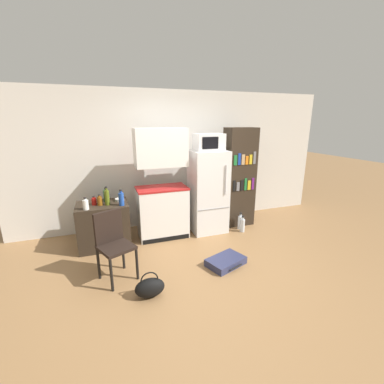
{
  "coord_description": "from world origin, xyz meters",
  "views": [
    {
      "loc": [
        -1.26,
        -2.95,
        2.06
      ],
      "look_at": [
        0.08,
        0.85,
        0.93
      ],
      "focal_mm": 24.0,
      "sensor_mm": 36.0,
      "label": 1
    }
  ],
  "objects_px": {
    "bottle_ketchup_red": "(94,201)",
    "suitcase_large_flat": "(226,261)",
    "kitchen_hutch": "(162,189)",
    "bottle_milk_white": "(86,205)",
    "bottle_olive_oil": "(107,197)",
    "bottle_amber_beer": "(100,201)",
    "water_bottle_front": "(243,225)",
    "refrigerator": "(208,192)",
    "bottle_green_tall": "(106,196)",
    "handbag": "(150,287)",
    "water_bottle_middle": "(240,222)",
    "microwave": "(209,142)",
    "chair": "(113,239)",
    "side_table": "(104,225)",
    "bowl": "(120,200)",
    "bottle_blue_soda": "(121,199)",
    "bookshelf": "(239,178)"
  },
  "relations": [
    {
      "from": "bottle_ketchup_red",
      "to": "suitcase_large_flat",
      "type": "xyz_separation_m",
      "value": [
        1.77,
        -1.23,
        -0.75
      ]
    },
    {
      "from": "kitchen_hutch",
      "to": "bottle_milk_white",
      "type": "relative_size",
      "value": 10.08
    },
    {
      "from": "bottle_olive_oil",
      "to": "bottle_milk_white",
      "type": "height_order",
      "value": "bottle_olive_oil"
    },
    {
      "from": "bottle_amber_beer",
      "to": "water_bottle_front",
      "type": "relative_size",
      "value": 0.57
    },
    {
      "from": "refrigerator",
      "to": "bottle_green_tall",
      "type": "bearing_deg",
      "value": 177.09
    },
    {
      "from": "bottle_olive_oil",
      "to": "refrigerator",
      "type": "bearing_deg",
      "value": 3.28
    },
    {
      "from": "handbag",
      "to": "bottle_milk_white",
      "type": "bearing_deg",
      "value": 117.17
    },
    {
      "from": "water_bottle_middle",
      "to": "bottle_ketchup_red",
      "type": "bearing_deg",
      "value": 176.77
    },
    {
      "from": "microwave",
      "to": "chair",
      "type": "distance_m",
      "value": 2.35
    },
    {
      "from": "bottle_milk_white",
      "to": "handbag",
      "type": "relative_size",
      "value": 0.53
    },
    {
      "from": "side_table",
      "to": "kitchen_hutch",
      "type": "height_order",
      "value": "kitchen_hutch"
    },
    {
      "from": "bottle_milk_white",
      "to": "bowl",
      "type": "bearing_deg",
      "value": 28.99
    },
    {
      "from": "bottle_milk_white",
      "to": "water_bottle_middle",
      "type": "height_order",
      "value": "bottle_milk_white"
    },
    {
      "from": "bottle_blue_soda",
      "to": "bowl",
      "type": "bearing_deg",
      "value": 92.97
    },
    {
      "from": "bottle_olive_oil",
      "to": "water_bottle_front",
      "type": "xyz_separation_m",
      "value": [
        2.4,
        -0.21,
        -0.74
      ]
    },
    {
      "from": "bottle_milk_white",
      "to": "microwave",
      "type": "bearing_deg",
      "value": 6.2
    },
    {
      "from": "microwave",
      "to": "bottle_blue_soda",
      "type": "height_order",
      "value": "microwave"
    },
    {
      "from": "bookshelf",
      "to": "bottle_milk_white",
      "type": "height_order",
      "value": "bookshelf"
    },
    {
      "from": "bottle_ketchup_red",
      "to": "bottle_olive_oil",
      "type": "distance_m",
      "value": 0.23
    },
    {
      "from": "bottle_ketchup_red",
      "to": "bottle_milk_white",
      "type": "xyz_separation_m",
      "value": [
        -0.12,
        -0.2,
        0.02
      ]
    },
    {
      "from": "bottle_amber_beer",
      "to": "bottle_olive_oil",
      "type": "relative_size",
      "value": 0.59
    },
    {
      "from": "bottle_blue_soda",
      "to": "bottle_milk_white",
      "type": "distance_m",
      "value": 0.53
    },
    {
      "from": "chair",
      "to": "handbag",
      "type": "xyz_separation_m",
      "value": [
        0.37,
        -0.58,
        -0.42
      ]
    },
    {
      "from": "kitchen_hutch",
      "to": "bottle_green_tall",
      "type": "relative_size",
      "value": 7.93
    },
    {
      "from": "bottle_ketchup_red",
      "to": "bottle_blue_soda",
      "type": "bearing_deg",
      "value": -22.32
    },
    {
      "from": "bottle_amber_beer",
      "to": "bottle_olive_oil",
      "type": "distance_m",
      "value": 0.13
    },
    {
      "from": "bottle_blue_soda",
      "to": "handbag",
      "type": "xyz_separation_m",
      "value": [
        0.17,
        -1.39,
        -0.73
      ]
    },
    {
      "from": "refrigerator",
      "to": "bottle_milk_white",
      "type": "relative_size",
      "value": 7.99
    },
    {
      "from": "bottle_olive_oil",
      "to": "water_bottle_front",
      "type": "distance_m",
      "value": 2.52
    },
    {
      "from": "refrigerator",
      "to": "chair",
      "type": "relative_size",
      "value": 1.67
    },
    {
      "from": "bottle_blue_soda",
      "to": "bottle_olive_oil",
      "type": "height_order",
      "value": "bottle_olive_oil"
    },
    {
      "from": "bottle_blue_soda",
      "to": "handbag",
      "type": "relative_size",
      "value": 0.73
    },
    {
      "from": "bottle_amber_beer",
      "to": "handbag",
      "type": "xyz_separation_m",
      "value": [
        0.5,
        -1.51,
        -0.69
      ]
    },
    {
      "from": "refrigerator",
      "to": "water_bottle_front",
      "type": "distance_m",
      "value": 0.92
    },
    {
      "from": "bottle_milk_white",
      "to": "water_bottle_front",
      "type": "height_order",
      "value": "bottle_milk_white"
    },
    {
      "from": "handbag",
      "to": "water_bottle_front",
      "type": "distance_m",
      "value": 2.39
    },
    {
      "from": "kitchen_hutch",
      "to": "suitcase_large_flat",
      "type": "bearing_deg",
      "value": -63.71
    },
    {
      "from": "side_table",
      "to": "water_bottle_front",
      "type": "distance_m",
      "value": 2.51
    },
    {
      "from": "chair",
      "to": "suitcase_large_flat",
      "type": "bearing_deg",
      "value": -33.29
    },
    {
      "from": "side_table",
      "to": "microwave",
      "type": "bearing_deg",
      "value": 0.43
    },
    {
      "from": "side_table",
      "to": "water_bottle_middle",
      "type": "xyz_separation_m",
      "value": [
        2.51,
        -0.16,
        -0.23
      ]
    },
    {
      "from": "microwave",
      "to": "chair",
      "type": "height_order",
      "value": "microwave"
    },
    {
      "from": "bottle_olive_oil",
      "to": "handbag",
      "type": "relative_size",
      "value": 0.85
    },
    {
      "from": "bottle_blue_soda",
      "to": "bowl",
      "type": "height_order",
      "value": "bottle_blue_soda"
    },
    {
      "from": "side_table",
      "to": "refrigerator",
      "type": "xyz_separation_m",
      "value": [
        1.89,
        0.02,
        0.4
      ]
    },
    {
      "from": "refrigerator",
      "to": "microwave",
      "type": "bearing_deg",
      "value": -108.95
    },
    {
      "from": "microwave",
      "to": "kitchen_hutch",
      "type": "bearing_deg",
      "value": 177.93
    },
    {
      "from": "bottle_green_tall",
      "to": "water_bottle_middle",
      "type": "bearing_deg",
      "value": -6.37
    },
    {
      "from": "kitchen_hutch",
      "to": "bottle_amber_beer",
      "type": "distance_m",
      "value": 1.05
    },
    {
      "from": "bottle_green_tall",
      "to": "bowl",
      "type": "bearing_deg",
      "value": -10.01
    }
  ]
}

